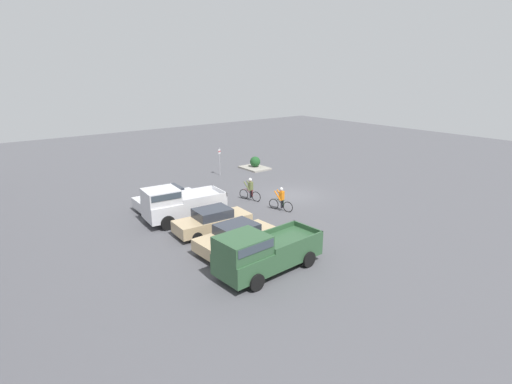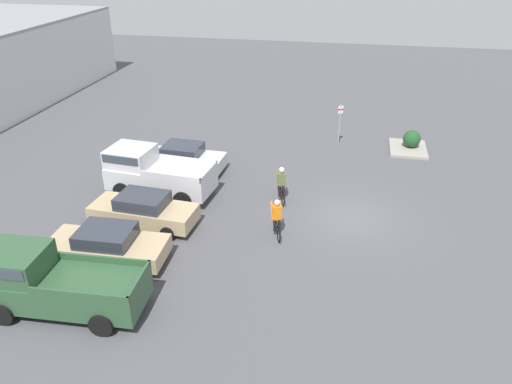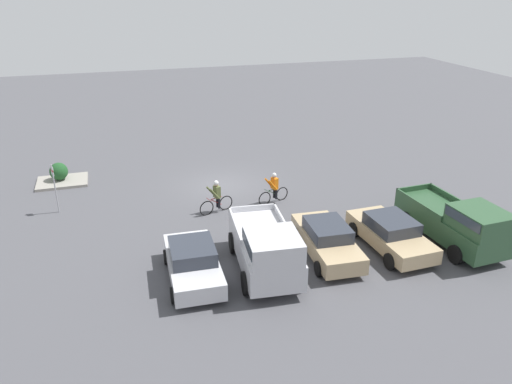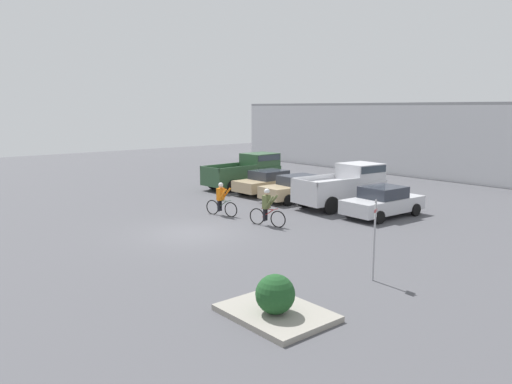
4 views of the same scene
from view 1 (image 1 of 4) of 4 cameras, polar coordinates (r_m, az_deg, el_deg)
The scene contains 11 objects.
ground_plane at distance 30.38m, azimuth 5.29°, elevation -0.45°, with size 80.00×80.00×0.00m, color #4C4C51.
pickup_truck_0 at distance 18.47m, azimuth 0.86°, elevation -8.48°, with size 2.39×5.44×2.17m.
sedan_0 at distance 21.01m, azimuth -2.75°, elevation -6.41°, with size 2.14×4.52×1.43m.
sedan_1 at distance 23.32m, azimuth -6.21°, elevation -4.08°, with size 2.11×4.57×1.44m.
pickup_truck_1 at distance 25.20m, azimuth -11.01°, elevation -1.60°, with size 2.63×5.13×2.24m.
sedan_2 at distance 27.92m, azimuth -12.63°, elevation -0.83°, with size 2.13×4.35×1.46m.
cyclist_0 at distance 28.85m, azimuth -0.84°, elevation 0.41°, with size 1.78×0.66×1.70m.
cyclist_1 at distance 26.79m, azimuth 3.61°, elevation -1.01°, with size 1.77×0.66×1.64m.
fire_lane_sign at distance 35.86m, azimuth -5.23°, elevation 4.73°, with size 0.15×0.28×2.50m.
curb_island at distance 38.47m, azimuth -0.18°, elevation 3.46°, with size 2.72×2.07×0.15m, color gray.
shrub at distance 38.52m, azimuth -0.12°, elevation 4.35°, with size 1.00×1.00×1.00m.
Camera 1 is at (-21.00, 20.00, 9.05)m, focal length 28.00 mm.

